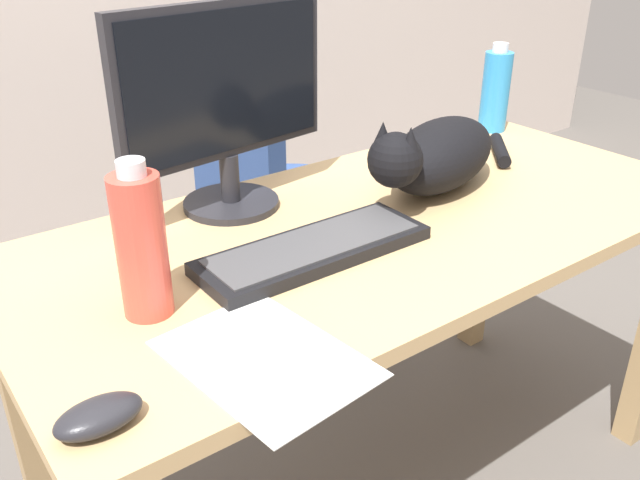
{
  "coord_description": "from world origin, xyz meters",
  "views": [
    {
      "loc": [
        -0.84,
        -0.93,
        1.32
      ],
      "look_at": [
        -0.23,
        -0.1,
        0.8
      ],
      "focal_mm": 38.06,
      "sensor_mm": 36.0,
      "label": 1
    }
  ],
  "objects_px": {
    "office_chair": "(277,231)",
    "spray_bottle": "(496,90)",
    "keyboard": "(314,249)",
    "computer_mouse": "(99,416)",
    "water_bottle": "(141,245)",
    "monitor": "(225,101)",
    "cat": "(437,155)"
  },
  "relations": [
    {
      "from": "office_chair",
      "to": "keyboard",
      "type": "bearing_deg",
      "value": -117.82
    },
    {
      "from": "office_chair",
      "to": "water_bottle",
      "type": "bearing_deg",
      "value": -134.46
    },
    {
      "from": "keyboard",
      "to": "computer_mouse",
      "type": "distance_m",
      "value": 0.52
    },
    {
      "from": "keyboard",
      "to": "computer_mouse",
      "type": "bearing_deg",
      "value": -156.48
    },
    {
      "from": "cat",
      "to": "office_chair",
      "type": "bearing_deg",
      "value": 93.02
    },
    {
      "from": "office_chair",
      "to": "monitor",
      "type": "height_order",
      "value": "monitor"
    },
    {
      "from": "computer_mouse",
      "to": "spray_bottle",
      "type": "xyz_separation_m",
      "value": [
        1.32,
        0.52,
        0.09
      ]
    },
    {
      "from": "cat",
      "to": "computer_mouse",
      "type": "relative_size",
      "value": 5.36
    },
    {
      "from": "computer_mouse",
      "to": "spray_bottle",
      "type": "bearing_deg",
      "value": 21.53
    },
    {
      "from": "office_chair",
      "to": "computer_mouse",
      "type": "relative_size",
      "value": 8.49
    },
    {
      "from": "office_chair",
      "to": "cat",
      "type": "xyz_separation_m",
      "value": [
        0.03,
        -0.61,
        0.41
      ]
    },
    {
      "from": "office_chair",
      "to": "computer_mouse",
      "type": "distance_m",
      "value": 1.29
    },
    {
      "from": "office_chair",
      "to": "spray_bottle",
      "type": "xyz_separation_m",
      "value": [
        0.48,
        -0.39,
        0.44
      ]
    },
    {
      "from": "keyboard",
      "to": "spray_bottle",
      "type": "xyz_separation_m",
      "value": [
        0.85,
        0.32,
        0.1
      ]
    },
    {
      "from": "office_chair",
      "to": "cat",
      "type": "height_order",
      "value": "cat"
    },
    {
      "from": "monitor",
      "to": "water_bottle",
      "type": "distance_m",
      "value": 0.43
    },
    {
      "from": "cat",
      "to": "spray_bottle",
      "type": "distance_m",
      "value": 0.5
    },
    {
      "from": "spray_bottle",
      "to": "keyboard",
      "type": "bearing_deg",
      "value": -159.61
    },
    {
      "from": "keyboard",
      "to": "water_bottle",
      "type": "distance_m",
      "value": 0.33
    },
    {
      "from": "keyboard",
      "to": "computer_mouse",
      "type": "relative_size",
      "value": 4.0
    },
    {
      "from": "cat",
      "to": "water_bottle",
      "type": "bearing_deg",
      "value": -172.62
    },
    {
      "from": "monitor",
      "to": "water_bottle",
      "type": "xyz_separation_m",
      "value": [
        -0.31,
        -0.28,
        -0.11
      ]
    },
    {
      "from": "office_chair",
      "to": "monitor",
      "type": "bearing_deg",
      "value": -131.96
    },
    {
      "from": "water_bottle",
      "to": "monitor",
      "type": "bearing_deg",
      "value": 42.13
    },
    {
      "from": "keyboard",
      "to": "computer_mouse",
      "type": "height_order",
      "value": "computer_mouse"
    },
    {
      "from": "cat",
      "to": "computer_mouse",
      "type": "height_order",
      "value": "cat"
    },
    {
      "from": "computer_mouse",
      "to": "water_bottle",
      "type": "height_order",
      "value": "water_bottle"
    },
    {
      "from": "cat",
      "to": "computer_mouse",
      "type": "distance_m",
      "value": 0.93
    },
    {
      "from": "computer_mouse",
      "to": "water_bottle",
      "type": "relative_size",
      "value": 0.44
    },
    {
      "from": "office_chair",
      "to": "spray_bottle",
      "type": "distance_m",
      "value": 0.76
    },
    {
      "from": "office_chair",
      "to": "water_bottle",
      "type": "xyz_separation_m",
      "value": [
        -0.69,
        -0.7,
        0.45
      ]
    },
    {
      "from": "computer_mouse",
      "to": "monitor",
      "type": "bearing_deg",
      "value": 46.36
    }
  ]
}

